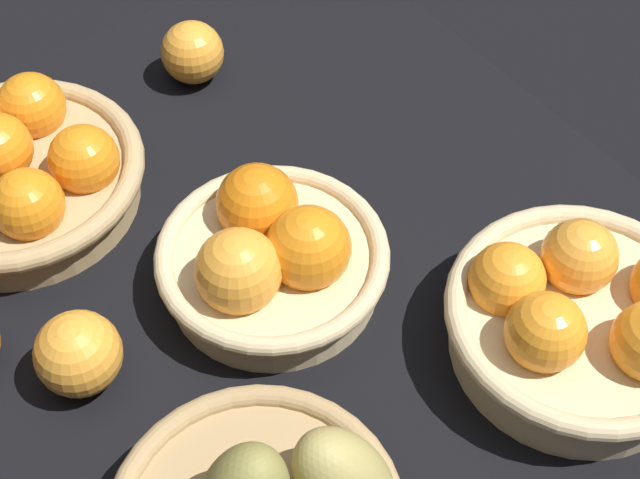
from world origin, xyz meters
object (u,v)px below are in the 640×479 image
loose_orange_front_gap (78,353)px  basket_near_left (582,318)px  basket_far_right (15,170)px  loose_orange_side_gap (192,52)px  basket_center (271,256)px

loose_orange_front_gap → basket_near_left: bearing=-121.7°
basket_far_right → basket_near_left: 56.11cm
loose_orange_front_gap → loose_orange_side_gap: 40.03cm
basket_near_left → loose_orange_front_gap: basket_near_left is taller
basket_near_left → loose_orange_front_gap: (22.97, 37.15, -0.80)cm
basket_near_left → basket_center: bearing=39.5°
basket_center → loose_orange_front_gap: size_ratio=2.86×
basket_near_left → loose_orange_front_gap: size_ratio=3.18×
basket_far_right → loose_orange_side_gap: size_ratio=3.61×
basket_far_right → basket_center: bearing=-148.3°
loose_orange_front_gap → loose_orange_side_gap: loose_orange_front_gap is taller
basket_far_right → basket_near_left: size_ratio=1.06×
basket_center → loose_orange_side_gap: basket_center is taller
basket_far_right → loose_orange_front_gap: (-22.65, 4.47, -0.38)cm
basket_near_left → basket_far_right: bearing=35.6°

